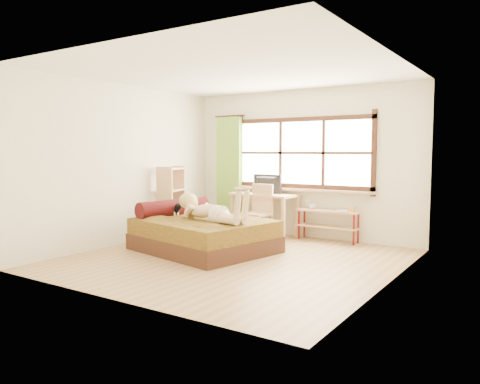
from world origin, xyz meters
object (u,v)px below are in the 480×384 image
Objects in this scene: pipe_shelf at (329,218)px; bookshelf at (171,201)px; bed at (202,233)px; kitten at (174,208)px; chair at (259,209)px; woman at (209,201)px; desk at (264,199)px.

pipe_shelf is 0.86× the size of bookshelf.
kitten is at bearing -175.78° from bed.
chair is (0.26, 1.34, 0.28)m from bed.
bed is 1.63× the size of woman.
bed is at bearing -44.28° from bookshelf.
woman is at bearing -122.47° from pipe_shelf.
bed is 2.07× the size of pipe_shelf.
chair is at bearing 6.49° from bookshelf.
bed is at bearing 174.98° from woman.
bookshelf is (-1.45, -0.96, -0.03)m from desk.
bookshelf is at bearing 162.14° from bed.
bookshelf is at bearing -154.16° from chair.
chair is 0.77× the size of bookshelf.
bookshelf is (-1.50, 0.80, -0.15)m from woman.
woman is 2.27m from pipe_shelf.
desk is 1.32× the size of chair.
kitten is 1.56m from chair.
desk is 1.01× the size of bookshelf.
chair reaches higher than kitten.
desk is 1.18× the size of pipe_shelf.
kitten is at bearing -112.23° from desk.
woman is 1.43m from chair.
bed is 1.76m from desk.
desk is (0.15, 1.70, 0.41)m from bed.
desk is at bearing 74.84° from kitten.
desk is (-0.05, 1.76, -0.12)m from woman.
woman reaches higher than desk.
chair reaches higher than pipe_shelf.
desk is 0.40m from chair.
kitten is (-0.87, 0.15, -0.18)m from woman.
woman is at bearing 2.05° from kitten.
woman is 4.67× the size of kitten.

